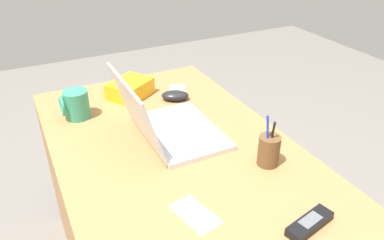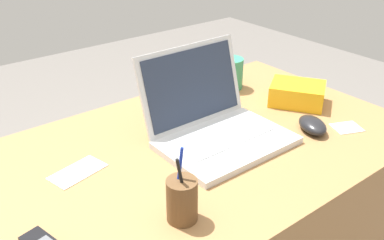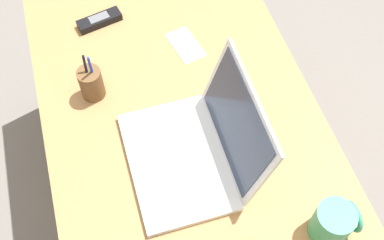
# 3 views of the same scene
# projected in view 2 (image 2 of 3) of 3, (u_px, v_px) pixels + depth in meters

# --- Properties ---
(laptop) EXTENTS (0.35, 0.31, 0.24)m
(laptop) POSITION_uv_depth(u_px,v_px,m) (215.00, 123.00, 1.20)
(laptop) COLOR silver
(laptop) RESTS_ON desk
(computer_mouse) EXTENTS (0.11, 0.13, 0.04)m
(computer_mouse) POSITION_uv_depth(u_px,v_px,m) (312.00, 125.00, 1.25)
(computer_mouse) COLOR black
(computer_mouse) RESTS_ON desk
(coffee_mug_white) EXTENTS (0.09, 0.10, 0.11)m
(coffee_mug_white) POSITION_uv_depth(u_px,v_px,m) (229.00, 73.00, 1.52)
(coffee_mug_white) COLOR #338C6B
(coffee_mug_white) RESTS_ON desk
(pen_holder) EXTENTS (0.07, 0.07, 0.17)m
(pen_holder) POSITION_uv_depth(u_px,v_px,m) (182.00, 200.00, 0.90)
(pen_holder) COLOR brown
(pen_holder) RESTS_ON desk
(snack_bag) EXTENTS (0.20, 0.21, 0.07)m
(snack_bag) POSITION_uv_depth(u_px,v_px,m) (297.00, 94.00, 1.41)
(snack_bag) COLOR #F2AD19
(snack_bag) RESTS_ON desk
(paper_note_near_laptop) EXTENTS (0.15, 0.10, 0.00)m
(paper_note_near_laptop) POSITION_uv_depth(u_px,v_px,m) (78.00, 172.00, 1.08)
(paper_note_near_laptop) COLOR white
(paper_note_near_laptop) RESTS_ON desk
(paper_note_left) EXTENTS (0.10, 0.09, 0.00)m
(paper_note_left) POSITION_uv_depth(u_px,v_px,m) (347.00, 128.00, 1.28)
(paper_note_left) COLOR white
(paper_note_left) RESTS_ON desk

